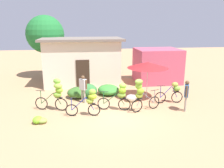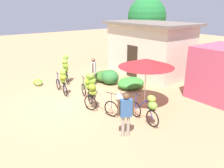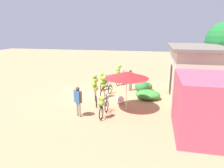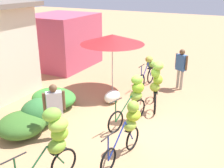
# 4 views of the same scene
# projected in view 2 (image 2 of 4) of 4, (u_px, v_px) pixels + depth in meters

# --- Properties ---
(ground_plane) EXTENTS (60.00, 60.00, 0.00)m
(ground_plane) POSITION_uv_depth(u_px,v_px,m) (77.00, 102.00, 10.49)
(ground_plane) COLOR tan
(building_low) EXTENTS (5.79, 3.39, 3.34)m
(building_low) POSITION_uv_depth(u_px,v_px,m) (149.00, 48.00, 14.63)
(building_low) COLOR beige
(building_low) RESTS_ON ground
(tree_behind_building) EXTENTS (3.02, 3.02, 5.02)m
(tree_behind_building) POSITION_uv_depth(u_px,v_px,m) (147.00, 17.00, 17.69)
(tree_behind_building) COLOR brown
(tree_behind_building) RESTS_ON ground
(hedge_bush_front_left) EXTENTS (1.35, 1.29, 0.62)m
(hedge_bush_front_left) POSITION_uv_depth(u_px,v_px,m) (105.00, 76.00, 13.43)
(hedge_bush_front_left) COLOR #3A6A28
(hedge_bush_front_left) RESTS_ON ground
(hedge_bush_front_right) EXTENTS (1.06, 0.99, 0.84)m
(hedge_bush_front_right) POSITION_uv_depth(u_px,v_px,m) (110.00, 77.00, 12.90)
(hedge_bush_front_right) COLOR #317035
(hedge_bush_front_right) RESTS_ON ground
(hedge_bush_mid) EXTENTS (1.33, 1.57, 0.58)m
(hedge_bush_mid) POSITION_uv_depth(u_px,v_px,m) (131.00, 83.00, 12.25)
(hedge_bush_mid) COLOR #3A8834
(hedge_bush_mid) RESTS_ON ground
(market_umbrella) EXTENTS (2.38, 2.38, 2.20)m
(market_umbrella) POSITION_uv_depth(u_px,v_px,m) (146.00, 63.00, 9.42)
(market_umbrella) COLOR beige
(market_umbrella) RESTS_ON ground
(bicycle_leftmost) EXTENTS (1.69, 0.64, 1.69)m
(bicycle_leftmost) POSITION_uv_depth(u_px,v_px,m) (65.00, 67.00, 12.87)
(bicycle_leftmost) COLOR black
(bicycle_leftmost) RESTS_ON ground
(bicycle_near_pile) EXTENTS (1.67, 0.39, 1.37)m
(bicycle_near_pile) POSITION_uv_depth(u_px,v_px,m) (62.00, 80.00, 11.18)
(bicycle_near_pile) COLOR black
(bicycle_near_pile) RESTS_ON ground
(bicycle_center_loaded) EXTENTS (1.68, 0.60, 1.44)m
(bicycle_center_loaded) POSITION_uv_depth(u_px,v_px,m) (88.00, 85.00, 10.28)
(bicycle_center_loaded) COLOR black
(bicycle_center_loaded) RESTS_ON ground
(bicycle_by_shop) EXTENTS (1.67, 0.69, 1.72)m
(bicycle_by_shop) POSITION_uv_depth(u_px,v_px,m) (94.00, 90.00, 9.28)
(bicycle_by_shop) COLOR black
(bicycle_by_shop) RESTS_ON ground
(bicycle_rightmost) EXTENTS (1.63, 0.41, 1.20)m
(bicycle_rightmost) POSITION_uv_depth(u_px,v_px,m) (148.00, 107.00, 8.36)
(bicycle_rightmost) COLOR black
(bicycle_rightmost) RESTS_ON ground
(banana_pile_on_ground) EXTENTS (0.75, 0.60, 0.32)m
(banana_pile_on_ground) POSITION_uv_depth(u_px,v_px,m) (38.00, 82.00, 12.81)
(banana_pile_on_ground) COLOR olive
(banana_pile_on_ground) RESTS_ON ground
(produce_sack) EXTENTS (0.77, 0.56, 0.44)m
(produce_sack) POSITION_uv_depth(u_px,v_px,m) (121.00, 98.00, 10.47)
(produce_sack) COLOR silver
(produce_sack) RESTS_ON ground
(person_vendor) EXTENTS (0.44, 0.43, 1.57)m
(person_vendor) POSITION_uv_depth(u_px,v_px,m) (94.00, 69.00, 12.46)
(person_vendor) COLOR gray
(person_vendor) RESTS_ON ground
(person_bystander) EXTENTS (0.36, 0.53, 1.60)m
(person_bystander) POSITION_uv_depth(u_px,v_px,m) (126.00, 111.00, 7.43)
(person_bystander) COLOR gray
(person_bystander) RESTS_ON ground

